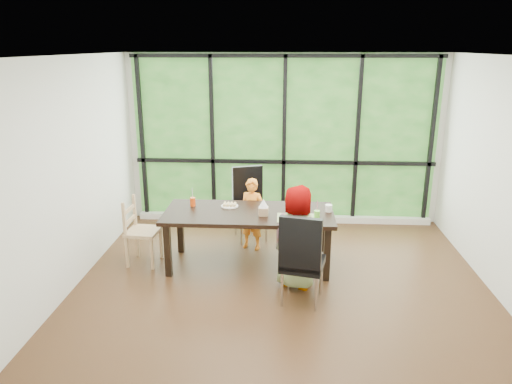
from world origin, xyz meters
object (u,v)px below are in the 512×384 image
child_toddler (252,214)px  orange_cup (193,202)px  chair_end_beech (143,231)px  tissue_box (263,211)px  plate_near (298,217)px  green_cup (317,215)px  chair_interior_leather (303,257)px  child_older (300,237)px  white_mug (329,208)px  plate_far (230,206)px  chair_window_leather (251,205)px  dining_table (249,239)px

child_toddler → orange_cup: bearing=-135.4°
chair_end_beech → tissue_box: size_ratio=7.38×
plate_near → green_cup: green_cup is taller
plate_near → orange_cup: orange_cup is taller
green_cup → tissue_box: size_ratio=0.96×
chair_interior_leather → child_toddler: (-0.67, 1.45, -0.02)m
child_older → chair_interior_leather: bearing=117.1°
chair_interior_leather → child_older: 0.37m
chair_end_beech → tissue_box: (1.60, -0.10, 0.35)m
child_toddler → white_mug: 1.17m
plate_far → tissue_box: bearing=-33.4°
chair_window_leather → plate_near: 1.30m
chair_end_beech → child_older: child_older is taller
plate_near → orange_cup: size_ratio=1.83×
plate_far → plate_near: bearing=-22.3°
plate_far → plate_near: size_ratio=1.08×
chair_end_beech → green_cup: (2.26, -0.22, 0.36)m
child_toddler → tissue_box: (0.19, -0.68, 0.29)m
chair_end_beech → plate_far: chair_end_beech is taller
plate_near → white_mug: white_mug is taller
chair_window_leather → plate_far: size_ratio=4.73×
plate_near → tissue_box: (-0.44, 0.06, 0.05)m
chair_interior_leather → plate_far: 1.45m
white_mug → child_older: bearing=-122.6°
chair_interior_leather → green_cup: chair_interior_leather is taller
dining_table → plate_near: bearing=-15.7°
chair_end_beech → plate_near: bearing=-90.5°
child_toddler → green_cup: size_ratio=8.85×
chair_window_leather → child_toddler: bearing=-101.5°
child_toddler → plate_far: bearing=-107.2°
orange_cup → plate_near: bearing=-14.9°
chair_window_leather → plate_far: (-0.23, -0.72, 0.22)m
plate_far → orange_cup: size_ratio=1.99×
chair_end_beech → dining_table: bearing=-85.3°
orange_cup → green_cup: green_cup is taller
green_cup → tissue_box: bearing=169.6°
chair_end_beech → white_mug: size_ratio=9.81×
chair_interior_leather → child_older: bearing=-73.4°
chair_end_beech → plate_far: (1.13, 0.21, 0.31)m
chair_window_leather → chair_end_beech: chair_window_leather is taller
plate_far → child_older: bearing=-38.2°
green_cup → tissue_box: (-0.66, 0.12, -0.01)m
dining_table → green_cup: bearing=-15.4°
dining_table → orange_cup: (-0.76, 0.19, 0.43)m
chair_window_leather → chair_interior_leather: same height
green_cup → child_older: bearing=-126.3°
chair_end_beech → plate_far: size_ratio=3.94×
child_older → green_cup: size_ratio=10.85×
child_older → white_mug: (0.38, 0.60, 0.16)m
child_older → plate_near: size_ratio=6.00×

